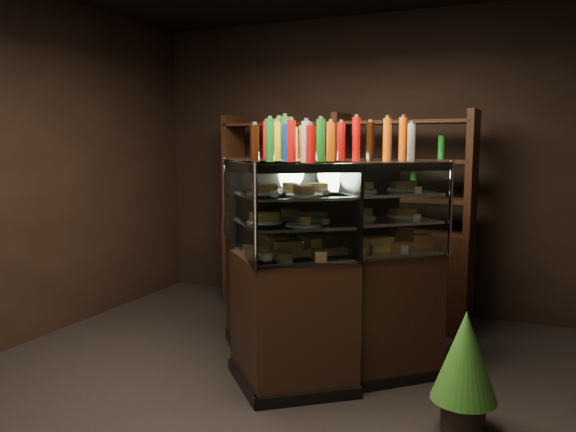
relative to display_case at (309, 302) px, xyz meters
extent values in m
plane|color=black|center=(0.05, -0.64, -0.53)|extent=(5.00, 5.00, 0.00)
cube|color=black|center=(0.05, 1.86, 0.97)|extent=(5.00, 0.02, 3.00)
cube|color=black|center=(0.21, -0.02, -0.06)|extent=(1.52, 1.48, 0.93)
cube|color=black|center=(0.21, -0.02, -0.49)|extent=(1.56, 1.53, 0.08)
cube|color=black|center=(0.21, -0.02, 1.02)|extent=(1.52, 1.48, 0.06)
cube|color=silver|center=(0.21, -0.02, 0.41)|extent=(1.44, 1.40, 0.02)
cube|color=silver|center=(0.21, -0.02, 0.63)|extent=(1.44, 1.40, 0.02)
cube|color=silver|center=(0.21, -0.02, 0.82)|extent=(1.44, 1.40, 0.02)
cube|color=white|center=(0.46, -0.28, 0.73)|extent=(1.04, 0.97, 0.65)
cylinder|color=silver|center=(0.97, 0.21, 0.73)|extent=(0.03, 0.03, 0.67)
cylinder|color=silver|center=(-0.06, -0.76, 0.73)|extent=(0.03, 0.03, 0.67)
cube|color=black|center=(-0.21, 0.02, -0.06)|extent=(1.42, 1.55, 0.93)
cube|color=black|center=(-0.21, 0.02, -0.49)|extent=(1.47, 1.60, 0.08)
cube|color=black|center=(-0.21, 0.02, 1.02)|extent=(1.42, 1.55, 0.06)
cube|color=silver|center=(-0.21, 0.02, 0.41)|extent=(1.34, 1.47, 0.02)
cube|color=silver|center=(-0.21, 0.02, 0.63)|extent=(1.34, 1.47, 0.02)
cube|color=silver|center=(-0.21, 0.02, 0.82)|extent=(1.34, 1.47, 0.02)
cube|color=white|center=(-0.50, -0.20, 0.73)|extent=(0.87, 1.13, 0.65)
cylinder|color=silver|center=(-0.06, -0.76, 0.73)|extent=(0.03, 0.03, 0.67)
cylinder|color=silver|center=(-0.93, 0.36, 0.73)|extent=(0.03, 0.03, 0.67)
cube|color=#CF864A|center=(-0.20, -0.45, 0.45)|extent=(0.19, 0.19, 0.06)
cube|color=#CF864A|center=(-0.07, -0.33, 0.45)|extent=(0.19, 0.19, 0.06)
cube|color=#CF864A|center=(0.05, -0.22, 0.45)|extent=(0.19, 0.19, 0.06)
cube|color=#CF864A|center=(0.18, -0.10, 0.45)|extent=(0.19, 0.19, 0.06)
cube|color=#CF864A|center=(0.30, 0.02, 0.45)|extent=(0.19, 0.19, 0.06)
cube|color=#CF864A|center=(0.43, 0.13, 0.45)|extent=(0.19, 0.19, 0.06)
cube|color=#CF864A|center=(0.55, 0.25, 0.45)|extent=(0.19, 0.19, 0.06)
cube|color=#CF864A|center=(0.67, 0.36, 0.45)|extent=(0.19, 0.19, 0.06)
cylinder|color=white|center=(-0.18, -0.38, 0.64)|extent=(0.24, 0.24, 0.02)
cube|color=#CF864A|center=(-0.18, -0.38, 0.68)|extent=(0.18, 0.18, 0.05)
cylinder|color=white|center=(0.08, -0.14, 0.64)|extent=(0.24, 0.24, 0.02)
cube|color=#CF864A|center=(0.08, -0.14, 0.68)|extent=(0.18, 0.18, 0.05)
cylinder|color=white|center=(0.35, 0.11, 0.64)|extent=(0.24, 0.24, 0.02)
cube|color=#CF864A|center=(0.35, 0.11, 0.68)|extent=(0.18, 0.18, 0.05)
cylinder|color=white|center=(0.61, 0.35, 0.64)|extent=(0.24, 0.24, 0.02)
cube|color=#CF864A|center=(0.61, 0.35, 0.68)|extent=(0.18, 0.18, 0.05)
cylinder|color=white|center=(-0.18, -0.38, 0.84)|extent=(0.24, 0.24, 0.02)
cube|color=#CF864A|center=(-0.18, -0.38, 0.87)|extent=(0.18, 0.18, 0.05)
cylinder|color=white|center=(0.08, -0.14, 0.84)|extent=(0.24, 0.24, 0.02)
cube|color=#CF864A|center=(0.08, -0.14, 0.87)|extent=(0.18, 0.18, 0.05)
cylinder|color=white|center=(0.35, 0.11, 0.84)|extent=(0.24, 0.24, 0.02)
cube|color=#CF864A|center=(0.35, 0.11, 0.87)|extent=(0.18, 0.18, 0.05)
cylinder|color=white|center=(0.61, 0.35, 0.84)|extent=(0.24, 0.24, 0.02)
cube|color=#CF864A|center=(0.61, 0.35, 0.87)|extent=(0.18, 0.18, 0.05)
cube|color=#CF864A|center=(-0.60, 0.47, 0.45)|extent=(0.18, 0.20, 0.06)
cube|color=#CF864A|center=(-0.50, 0.33, 0.45)|extent=(0.18, 0.20, 0.06)
cube|color=#CF864A|center=(-0.40, 0.20, 0.45)|extent=(0.18, 0.20, 0.06)
cube|color=#CF864A|center=(-0.29, 0.07, 0.45)|extent=(0.18, 0.20, 0.06)
cube|color=#CF864A|center=(-0.19, -0.07, 0.45)|extent=(0.18, 0.20, 0.06)
cube|color=#CF864A|center=(-0.09, -0.20, 0.45)|extent=(0.18, 0.20, 0.06)
cube|color=#CF864A|center=(0.02, -0.34, 0.45)|extent=(0.18, 0.20, 0.06)
cube|color=#CF864A|center=(0.12, -0.47, 0.45)|extent=(0.18, 0.20, 0.06)
cylinder|color=white|center=(-0.54, 0.45, 0.64)|extent=(0.24, 0.24, 0.02)
cube|color=#CF864A|center=(-0.54, 0.45, 0.68)|extent=(0.17, 0.19, 0.05)
cylinder|color=white|center=(-0.32, 0.16, 0.64)|extent=(0.24, 0.24, 0.02)
cube|color=#CF864A|center=(-0.32, 0.16, 0.68)|extent=(0.17, 0.19, 0.05)
cylinder|color=white|center=(-0.10, -0.12, 0.64)|extent=(0.24, 0.24, 0.02)
cube|color=#CF864A|center=(-0.10, -0.12, 0.68)|extent=(0.17, 0.19, 0.05)
cylinder|color=white|center=(0.11, -0.41, 0.64)|extent=(0.24, 0.24, 0.02)
cube|color=#CF864A|center=(0.11, -0.41, 0.68)|extent=(0.17, 0.19, 0.05)
cylinder|color=white|center=(-0.54, 0.45, 0.84)|extent=(0.24, 0.24, 0.02)
cube|color=#CF864A|center=(-0.54, 0.45, 0.87)|extent=(0.17, 0.19, 0.05)
cylinder|color=white|center=(-0.32, 0.16, 0.84)|extent=(0.24, 0.24, 0.02)
cube|color=#CF864A|center=(-0.32, 0.16, 0.87)|extent=(0.17, 0.19, 0.05)
cylinder|color=white|center=(-0.10, -0.12, 0.84)|extent=(0.24, 0.24, 0.02)
cube|color=#CF864A|center=(-0.10, -0.12, 0.87)|extent=(0.17, 0.19, 0.05)
cylinder|color=white|center=(0.11, -0.41, 0.84)|extent=(0.24, 0.24, 0.02)
cube|color=#CF864A|center=(0.11, -0.41, 0.87)|extent=(0.17, 0.19, 0.05)
cylinder|color=silver|center=(-0.22, -0.42, 1.19)|extent=(0.06, 0.06, 0.28)
cylinder|color=silver|center=(-0.22, -0.42, 1.34)|extent=(0.03, 0.03, 0.02)
cylinder|color=#0F38B2|center=(-0.14, -0.35, 1.19)|extent=(0.06, 0.06, 0.28)
cylinder|color=silver|center=(-0.14, -0.35, 1.34)|extent=(0.03, 0.03, 0.02)
cylinder|color=yellow|center=(-0.06, -0.27, 1.19)|extent=(0.06, 0.06, 0.28)
cylinder|color=silver|center=(-0.06, -0.27, 1.34)|extent=(0.03, 0.03, 0.02)
cylinder|color=#B20C0A|center=(0.02, -0.20, 1.19)|extent=(0.06, 0.06, 0.28)
cylinder|color=silver|center=(0.02, -0.20, 1.34)|extent=(0.03, 0.03, 0.02)
cylinder|color=#D8590A|center=(0.10, -0.13, 1.19)|extent=(0.06, 0.06, 0.28)
cylinder|color=silver|center=(0.10, -0.13, 1.34)|extent=(0.03, 0.03, 0.02)
cylinder|color=#147223|center=(0.17, -0.05, 1.19)|extent=(0.06, 0.06, 0.28)
cylinder|color=silver|center=(0.17, -0.05, 1.34)|extent=(0.03, 0.03, 0.02)
cylinder|color=black|center=(0.25, 0.02, 1.19)|extent=(0.06, 0.06, 0.28)
cylinder|color=silver|center=(0.25, 0.02, 1.34)|extent=(0.03, 0.03, 0.02)
cylinder|color=silver|center=(0.33, 0.09, 1.19)|extent=(0.06, 0.06, 0.28)
cylinder|color=silver|center=(0.33, 0.09, 1.34)|extent=(0.03, 0.03, 0.02)
cylinder|color=#0F38B2|center=(0.41, 0.17, 1.19)|extent=(0.06, 0.06, 0.28)
cylinder|color=silver|center=(0.41, 0.17, 1.34)|extent=(0.03, 0.03, 0.02)
cylinder|color=yellow|center=(0.49, 0.24, 1.19)|extent=(0.06, 0.06, 0.28)
cylinder|color=silver|center=(0.49, 0.24, 1.34)|extent=(0.03, 0.03, 0.02)
cylinder|color=#B20C0A|center=(0.57, 0.31, 1.19)|extent=(0.06, 0.06, 0.28)
cylinder|color=silver|center=(0.57, 0.31, 1.34)|extent=(0.03, 0.03, 0.02)
cylinder|color=#D8590A|center=(0.65, 0.39, 1.19)|extent=(0.06, 0.06, 0.28)
cylinder|color=silver|center=(0.65, 0.39, 1.34)|extent=(0.03, 0.03, 0.02)
cylinder|color=silver|center=(-0.58, 0.49, 1.19)|extent=(0.06, 0.06, 0.28)
cylinder|color=silver|center=(-0.58, 0.49, 1.34)|extent=(0.03, 0.03, 0.02)
cylinder|color=#0F38B2|center=(-0.51, 0.41, 1.19)|extent=(0.06, 0.06, 0.28)
cylinder|color=silver|center=(-0.51, 0.41, 1.34)|extent=(0.03, 0.03, 0.02)
cylinder|color=yellow|center=(-0.44, 0.32, 1.19)|extent=(0.06, 0.06, 0.28)
cylinder|color=silver|center=(-0.44, 0.32, 1.34)|extent=(0.03, 0.03, 0.02)
cylinder|color=#B20C0A|center=(-0.38, 0.23, 1.19)|extent=(0.06, 0.06, 0.28)
cylinder|color=silver|center=(-0.38, 0.23, 1.34)|extent=(0.03, 0.03, 0.02)
cylinder|color=#D8590A|center=(-0.31, 0.15, 1.19)|extent=(0.06, 0.06, 0.28)
cylinder|color=silver|center=(-0.31, 0.15, 1.34)|extent=(0.03, 0.03, 0.02)
cylinder|color=#147223|center=(-0.25, 0.06, 1.19)|extent=(0.06, 0.06, 0.28)
cylinder|color=silver|center=(-0.25, 0.06, 1.34)|extent=(0.03, 0.03, 0.02)
cylinder|color=black|center=(-0.18, -0.02, 1.19)|extent=(0.06, 0.06, 0.28)
cylinder|color=silver|center=(-0.18, -0.02, 1.34)|extent=(0.03, 0.03, 0.02)
cylinder|color=silver|center=(-0.12, -0.11, 1.19)|extent=(0.06, 0.06, 0.28)
cylinder|color=silver|center=(-0.12, -0.11, 1.34)|extent=(0.03, 0.03, 0.02)
cylinder|color=#0F38B2|center=(-0.05, -0.19, 1.19)|extent=(0.06, 0.06, 0.28)
cylinder|color=silver|center=(-0.05, -0.19, 1.34)|extent=(0.03, 0.03, 0.02)
cylinder|color=yellow|center=(0.02, -0.28, 1.19)|extent=(0.06, 0.06, 0.28)
cylinder|color=silver|center=(0.02, -0.28, 1.34)|extent=(0.03, 0.03, 0.02)
cylinder|color=#B20C0A|center=(0.08, -0.37, 1.19)|extent=(0.06, 0.06, 0.28)
cylinder|color=silver|center=(0.08, -0.37, 1.34)|extent=(0.03, 0.03, 0.02)
cylinder|color=#D8590A|center=(0.15, -0.45, 1.19)|extent=(0.06, 0.06, 0.28)
cylinder|color=silver|center=(0.15, -0.45, 1.34)|extent=(0.03, 0.03, 0.02)
cylinder|color=black|center=(1.18, -0.50, -0.43)|extent=(0.26, 0.26, 0.19)
cone|color=#1F5A19|center=(1.18, -0.50, -0.06)|extent=(0.39, 0.39, 0.54)
cone|color=#1F5A19|center=(1.18, -0.50, 0.12)|extent=(0.30, 0.30, 0.38)
cube|color=black|center=(-0.23, 1.41, -0.08)|extent=(2.55, 0.57, 0.90)
cube|color=black|center=(-1.46, 1.49, 0.92)|extent=(0.08, 0.38, 1.10)
cube|color=black|center=(-0.23, 1.41, 0.92)|extent=(0.08, 0.38, 1.10)
cube|color=black|center=(1.00, 1.34, 0.92)|extent=(0.08, 0.38, 1.10)
cube|color=black|center=(-0.23, 1.41, 0.67)|extent=(2.50, 0.53, 0.03)
cube|color=black|center=(-0.23, 1.41, 1.02)|extent=(2.50, 0.53, 0.03)
cube|color=black|center=(-0.23, 1.41, 1.37)|extent=(2.50, 0.53, 0.03)
cylinder|color=silver|center=(-1.19, 1.47, 0.80)|extent=(0.06, 0.06, 0.22)
cylinder|color=#0F38B2|center=(-0.95, 1.46, 0.80)|extent=(0.06, 0.06, 0.22)
cylinder|color=yellow|center=(-0.71, 1.44, 0.80)|extent=(0.06, 0.06, 0.22)
cylinder|color=#B20C0A|center=(-0.47, 1.43, 0.80)|extent=(0.06, 0.06, 0.22)
cylinder|color=#D8590A|center=(-0.23, 1.41, 0.80)|extent=(0.06, 0.06, 0.22)
cylinder|color=#147223|center=(0.01, 1.40, 0.80)|extent=(0.06, 0.06, 0.22)
cylinder|color=black|center=(0.25, 1.38, 0.80)|extent=(0.06, 0.06, 0.22)
cylinder|color=silver|center=(0.49, 1.37, 0.80)|extent=(0.06, 0.06, 0.22)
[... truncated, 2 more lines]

